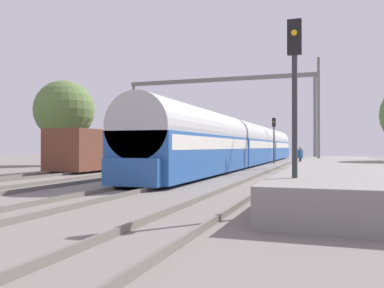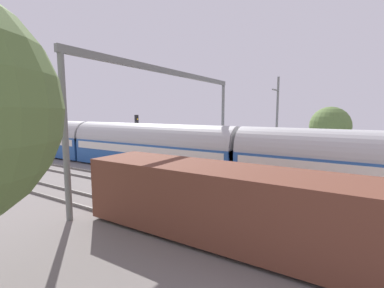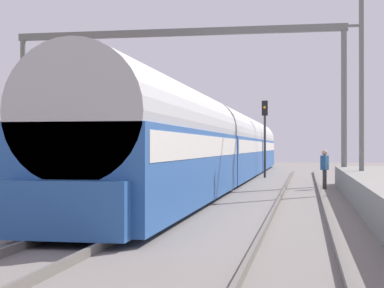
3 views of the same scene
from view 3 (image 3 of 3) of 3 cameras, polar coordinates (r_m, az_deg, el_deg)
The scene contains 9 objects.
ground at distance 18.37m, azimuth -10.65°, elevation -6.12°, with size 120.00×120.00×0.00m, color slate.
track_west at distance 19.20m, azimuth -16.55°, elevation -5.62°, with size 1.51×60.00×0.16m.
track_east at distance 17.73m, azimuth -4.26°, elevation -6.07°, with size 1.51×60.00×0.16m.
track_far_east at distance 17.18m, azimuth 9.51°, elevation -6.26°, with size 1.52×60.00×0.16m.
passenger_train at distance 36.04m, azimuth 3.13°, elevation -0.09°, with size 2.93×49.20×3.82m.
person_crossing at distance 29.07m, azimuth 11.72°, elevation -1.91°, with size 0.38×0.46×1.73m.
railway_signal_far at distance 39.12m, azimuth 6.50°, elevation 1.43°, with size 0.36×0.30×4.68m.
catenary_gantry at distance 32.69m, azimuth -1.41°, elevation 6.88°, with size 16.99×0.28×7.86m.
catenary_pole_east_mid at distance 26.91m, azimuth 14.75°, elevation 4.60°, with size 1.90×0.20×8.00m.
Camera 3 is at (6.47, -17.09, 1.88)m, focal length 59.92 mm.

